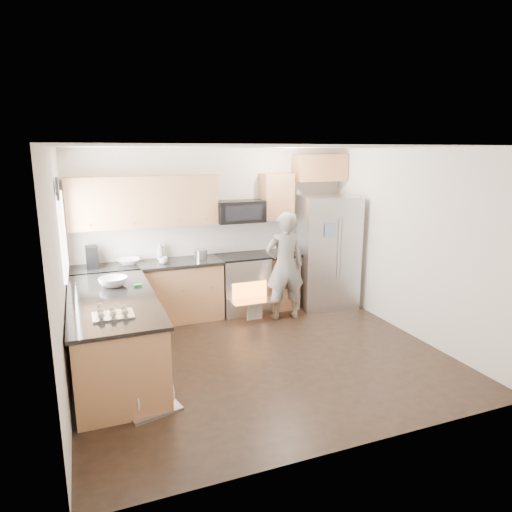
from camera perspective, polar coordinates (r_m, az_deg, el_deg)
name	(u,v)px	position (r m, az deg, el deg)	size (l,w,h in m)	color
ground	(261,356)	(5.96, 0.68, -12.39)	(4.50, 4.50, 0.00)	black
room_shell	(258,226)	(5.45, 0.30, 3.73)	(4.54, 4.04, 2.62)	silver
back_cabinet_run	(184,257)	(7.07, -9.04, -0.16)	(4.45, 0.64, 2.50)	#9D6D3E
peninsula	(115,334)	(5.65, -17.25, -9.34)	(0.96, 2.36, 1.03)	#9D6D3E
stove_range	(242,271)	(7.33, -1.71, -1.84)	(0.76, 0.97, 1.79)	#B7B7BC
refrigerator	(328,252)	(7.65, 8.98, 0.51)	(1.01, 0.85, 1.84)	#B7B7BC
person	(285,266)	(7.00, 3.63, -1.25)	(0.61, 0.40, 1.67)	gray
dish_rack	(152,401)	(4.95, -12.89, -17.30)	(0.59, 0.52, 0.31)	#B7B7BC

